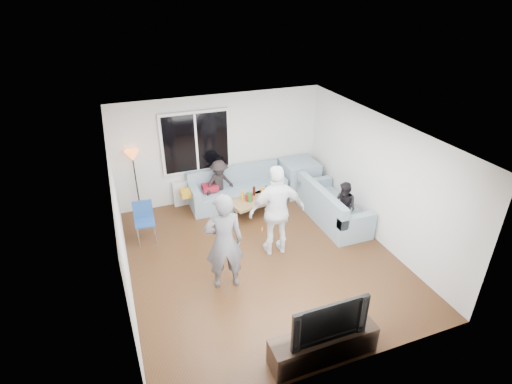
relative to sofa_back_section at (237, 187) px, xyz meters
name	(u,v)px	position (x,y,z in m)	size (l,w,h in m)	color
floor	(262,258)	(-0.24, -2.27, -0.45)	(5.00, 5.50, 0.04)	#56351C
ceiling	(263,131)	(-0.24, -2.27, 2.20)	(5.00, 5.50, 0.04)	white
wall_back	(220,148)	(-0.24, 0.50, 0.88)	(5.00, 0.04, 2.60)	silver
wall_front	(343,300)	(-0.24, -5.04, 0.88)	(5.00, 0.04, 2.60)	silver
wall_left	(119,226)	(-2.76, -2.27, 0.88)	(0.04, 5.50, 2.60)	silver
wall_right	(378,179)	(2.28, -2.27, 0.88)	(0.04, 5.50, 2.60)	silver
window_frame	(196,142)	(-0.84, 0.42, 1.12)	(1.62, 0.06, 1.47)	white
window_glass	(196,143)	(-0.84, 0.38, 1.12)	(1.50, 0.02, 1.35)	black
window_mullion	(196,143)	(-0.84, 0.37, 1.12)	(0.05, 0.03, 1.35)	white
radiator	(200,190)	(-0.84, 0.38, -0.11)	(1.30, 0.12, 0.62)	silver
potted_plant	(219,170)	(-0.33, 0.35, 0.38)	(0.20, 0.16, 0.36)	#2B5F26
vase	(192,178)	(-1.02, 0.35, 0.27)	(0.15, 0.15, 0.16)	white
sofa_back_section	(237,187)	(0.00, 0.00, 0.00)	(2.30, 0.85, 0.85)	gray
sofa_right_section	(334,204)	(1.78, -1.53, 0.00)	(0.85, 2.00, 0.85)	gray
sofa_corner	(299,177)	(1.65, 0.00, 0.00)	(0.85, 0.85, 0.85)	gray
cushion_yellow	(189,193)	(-1.18, -0.02, 0.09)	(0.38, 0.32, 0.14)	gold
cushion_red	(210,187)	(-0.66, 0.06, 0.09)	(0.36, 0.30, 0.13)	maroon
coffee_table	(254,207)	(0.18, -0.67, -0.22)	(1.10, 0.60, 0.40)	#977A49
pitcher	(249,197)	(0.06, -0.67, 0.06)	(0.17, 0.17, 0.17)	maroon
side_chair	(145,223)	(-2.29, -0.86, 0.01)	(0.40, 0.40, 0.86)	#214C92
floor_lamp	(136,183)	(-2.29, 0.35, 0.36)	(0.32, 0.32, 1.56)	orange
player_left	(224,242)	(-1.14, -2.78, 0.50)	(0.67, 0.44, 1.84)	#525257
player_right	(277,211)	(0.10, -2.17, 0.51)	(1.10, 0.46, 1.88)	white
spectator_right	(344,207)	(1.78, -1.94, 0.14)	(0.55, 0.42, 1.12)	black
spectator_back	(220,184)	(-0.43, 0.03, 0.16)	(0.76, 0.44, 1.17)	black
tv_console	(323,345)	(-0.28, -4.77, -0.20)	(1.60, 0.40, 0.44)	#302218
television	(326,317)	(-0.28, -4.77, 0.34)	(1.14, 0.15, 0.66)	black
bottle_b	(250,197)	(0.06, -0.74, 0.10)	(0.08, 0.08, 0.25)	#16791C
bottle_e	(267,191)	(0.53, -0.59, 0.09)	(0.07, 0.07, 0.24)	black
bottle_a	(243,196)	(-0.08, -0.61, 0.10)	(0.07, 0.07, 0.24)	orange
bottle_c	(254,191)	(0.25, -0.48, 0.09)	(0.07, 0.07, 0.22)	#34100B
bottle_d	(262,193)	(0.37, -0.70, 0.12)	(0.07, 0.07, 0.28)	orange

